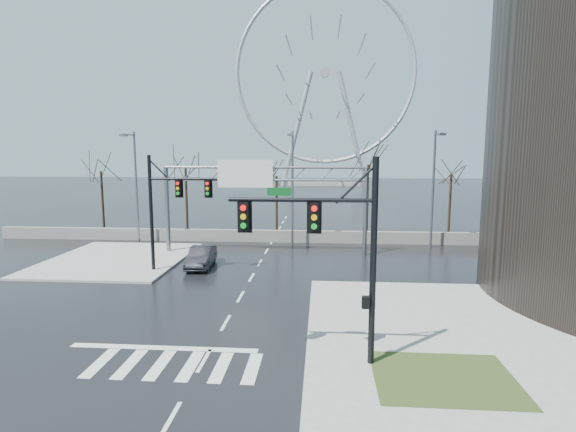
# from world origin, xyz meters

# --- Properties ---
(ground) EXTENTS (260.00, 260.00, 0.00)m
(ground) POSITION_xyz_m (0.00, 0.00, 0.00)
(ground) COLOR black
(ground) RESTS_ON ground
(sidewalk_right_ext) EXTENTS (12.00, 10.00, 0.15)m
(sidewalk_right_ext) POSITION_xyz_m (10.00, 2.00, 0.07)
(sidewalk_right_ext) COLOR gray
(sidewalk_right_ext) RESTS_ON ground
(sidewalk_far) EXTENTS (10.00, 12.00, 0.15)m
(sidewalk_far) POSITION_xyz_m (-11.00, 12.00, 0.07)
(sidewalk_far) COLOR gray
(sidewalk_far) RESTS_ON ground
(grass_strip) EXTENTS (5.00, 4.00, 0.02)m
(grass_strip) POSITION_xyz_m (9.00, -5.00, 0.15)
(grass_strip) COLOR #2C3D19
(grass_strip) RESTS_ON sidewalk_near
(barrier_wall) EXTENTS (52.00, 0.50, 1.10)m
(barrier_wall) POSITION_xyz_m (0.00, 20.00, 0.55)
(barrier_wall) COLOR slate
(barrier_wall) RESTS_ON ground
(signal_mast_near) EXTENTS (5.52, 0.41, 8.00)m
(signal_mast_near) POSITION_xyz_m (5.14, -4.04, 4.87)
(signal_mast_near) COLOR black
(signal_mast_near) RESTS_ON ground
(signal_mast_far) EXTENTS (4.72, 0.41, 8.00)m
(signal_mast_far) POSITION_xyz_m (-5.87, 8.96, 4.83)
(signal_mast_far) COLOR black
(signal_mast_far) RESTS_ON ground
(sign_gantry) EXTENTS (16.36, 0.40, 7.60)m
(sign_gantry) POSITION_xyz_m (-0.38, 14.96, 5.18)
(sign_gantry) COLOR slate
(sign_gantry) RESTS_ON ground
(streetlight_left) EXTENTS (0.50, 2.55, 10.00)m
(streetlight_left) POSITION_xyz_m (-12.00, 18.16, 5.89)
(streetlight_left) COLOR slate
(streetlight_left) RESTS_ON ground
(streetlight_mid) EXTENTS (0.50, 2.55, 10.00)m
(streetlight_mid) POSITION_xyz_m (2.00, 18.16, 5.89)
(streetlight_mid) COLOR slate
(streetlight_mid) RESTS_ON ground
(streetlight_right) EXTENTS (0.50, 2.55, 10.00)m
(streetlight_right) POSITION_xyz_m (14.00, 18.16, 5.89)
(streetlight_right) COLOR slate
(streetlight_right) RESTS_ON ground
(tree_far_left) EXTENTS (3.50, 3.50, 7.00)m
(tree_far_left) POSITION_xyz_m (-18.00, 24.00, 5.57)
(tree_far_left) COLOR black
(tree_far_left) RESTS_ON ground
(tree_left) EXTENTS (3.75, 3.75, 7.50)m
(tree_left) POSITION_xyz_m (-9.00, 23.50, 5.98)
(tree_left) COLOR black
(tree_left) RESTS_ON ground
(tree_center) EXTENTS (3.25, 3.25, 6.50)m
(tree_center) POSITION_xyz_m (0.00, 24.50, 5.17)
(tree_center) COLOR black
(tree_center) RESTS_ON ground
(tree_right) EXTENTS (3.90, 3.90, 7.80)m
(tree_right) POSITION_xyz_m (9.00, 23.50, 6.22)
(tree_right) COLOR black
(tree_right) RESTS_ON ground
(tree_far_right) EXTENTS (3.40, 3.40, 6.80)m
(tree_far_right) POSITION_xyz_m (17.00, 24.00, 5.41)
(tree_far_right) COLOR black
(tree_far_right) RESTS_ON ground
(ferris_wheel) EXTENTS (45.00, 6.00, 50.91)m
(ferris_wheel) POSITION_xyz_m (5.00, 95.00, 26.13)
(ferris_wheel) COLOR gray
(ferris_wheel) RESTS_ON ground
(car) EXTENTS (1.80, 4.52, 1.46)m
(car) POSITION_xyz_m (-4.04, 10.50, 0.73)
(car) COLOR black
(car) RESTS_ON ground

